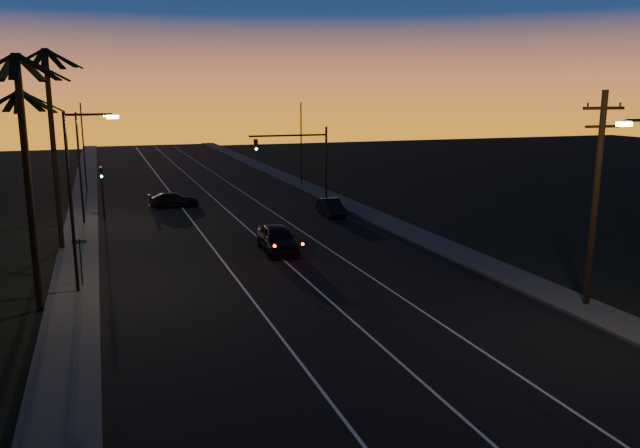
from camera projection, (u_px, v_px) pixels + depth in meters
name	position (u px, v px, depth m)	size (l,w,h in m)	color
road	(248.00, 236.00, 44.01)	(20.00, 170.00, 0.01)	black
sidewalk_left	(79.00, 247.00, 40.34)	(2.40, 170.00, 0.16)	#373734
sidewalk_right	(392.00, 224.00, 47.65)	(2.40, 170.00, 0.16)	#373734
lane_stripe_left	(206.00, 239.00, 43.03)	(0.12, 160.00, 0.01)	silver
lane_stripe_mid	(255.00, 235.00, 44.17)	(0.12, 160.00, 0.01)	silver
lane_stripe_right	(302.00, 231.00, 45.31)	(0.12, 160.00, 0.01)	silver
palm_near	(26.00, 158.00, 27.38)	(4.25, 4.16, 11.53)	black
palm_mid	(26.00, 163.00, 32.89)	(4.25, 4.16, 10.03)	black
palm_far	(52.00, 130.00, 38.48)	(4.25, 4.16, 12.53)	black
streetlight_left_near	(76.00, 188.00, 30.21)	(2.55, 0.26, 9.00)	black
streetlight_left_far	(84.00, 158.00, 46.88)	(2.55, 0.26, 8.50)	black
street_sign	(81.00, 257.00, 31.85)	(0.70, 0.06, 2.60)	black
utility_pole	(596.00, 195.00, 28.25)	(2.20, 0.28, 10.00)	black
signal_mast	(301.00, 153.00, 54.59)	(7.10, 0.41, 7.00)	black
signal_post	(102.00, 183.00, 49.54)	(0.28, 0.37, 4.20)	black
far_pole_left	(84.00, 148.00, 62.58)	(0.14, 0.14, 9.00)	black
far_pole_right	(301.00, 145.00, 66.99)	(0.14, 0.14, 9.00)	black
lead_car	(278.00, 238.00, 39.38)	(2.25, 5.64, 1.70)	black
right_car	(331.00, 207.00, 51.26)	(1.64, 4.21, 1.37)	black
cross_car	(174.00, 200.00, 55.02)	(4.45, 1.90, 1.28)	black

